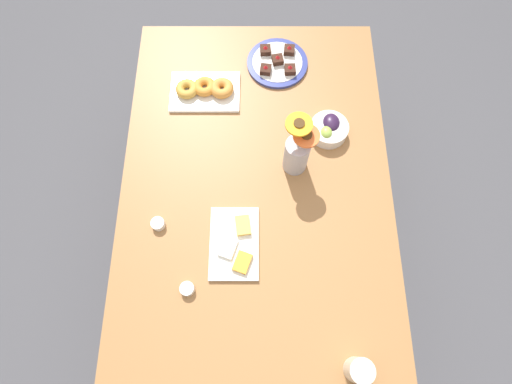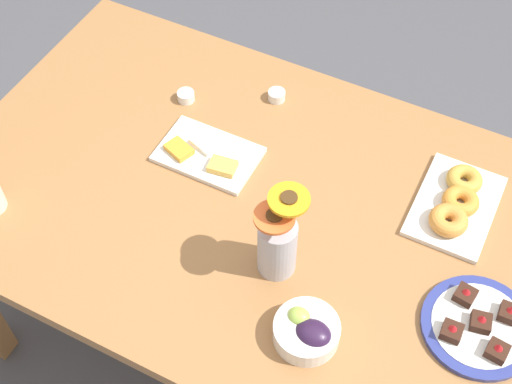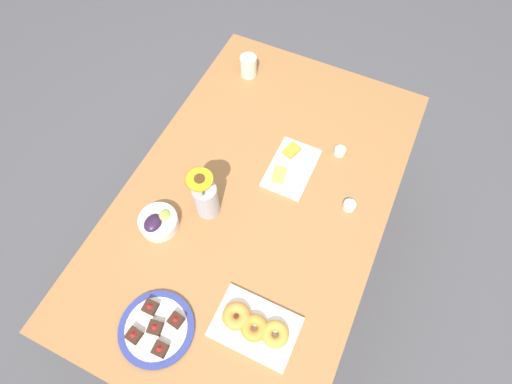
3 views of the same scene
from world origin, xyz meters
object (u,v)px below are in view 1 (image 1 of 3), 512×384
object	(u,v)px
grape_bowl	(329,129)
croissant_platter	(205,90)
cheese_platter	(235,243)
jam_cup_berry	(158,224)
flower_vase	(297,153)
coffee_mug	(359,371)
dessert_plate	(277,62)
jam_cup_honey	(187,289)
dining_table	(256,204)

from	to	relation	value
grape_bowl	croissant_platter	world-z (taller)	grape_bowl
cheese_platter	jam_cup_berry	world-z (taller)	cheese_platter
grape_bowl	jam_cup_berry	xyz separation A→B (m)	(0.38, -0.63, -0.01)
flower_vase	grape_bowl	bearing A→B (deg)	135.67
croissant_platter	flower_vase	world-z (taller)	flower_vase
coffee_mug	dessert_plate	world-z (taller)	coffee_mug
grape_bowl	jam_cup_honey	world-z (taller)	grape_bowl
flower_vase	cheese_platter	bearing A→B (deg)	-35.23
coffee_mug	grape_bowl	world-z (taller)	coffee_mug
grape_bowl	jam_cup_berry	world-z (taller)	grape_bowl
dessert_plate	coffee_mug	bearing A→B (deg)	10.68
croissant_platter	dessert_plate	bearing A→B (deg)	116.22
dining_table	croissant_platter	bearing A→B (deg)	-155.54
grape_bowl	jam_cup_honey	distance (m)	0.79
coffee_mug	croissant_platter	xyz separation A→B (m)	(-1.03, -0.52, -0.03)
grape_bowl	flower_vase	distance (m)	0.20
croissant_platter	jam_cup_honey	xyz separation A→B (m)	(0.79, -0.02, -0.01)
grape_bowl	jam_cup_honey	size ratio (longest dim) A/B	3.05
dining_table	croissant_platter	world-z (taller)	croissant_platter
coffee_mug	cheese_platter	xyz separation A→B (m)	(-0.40, -0.38, -0.04)
jam_cup_honey	jam_cup_berry	world-z (taller)	same
grape_bowl	jam_cup_honey	xyz separation A→B (m)	(0.60, -0.51, -0.01)
coffee_mug	flower_vase	bearing A→B (deg)	-166.89
grape_bowl	croissant_platter	bearing A→B (deg)	-110.86
grape_bowl	flower_vase	world-z (taller)	flower_vase
grape_bowl	dessert_plate	xyz separation A→B (m)	(-0.33, -0.19, -0.02)
cheese_platter	dessert_plate	bearing A→B (deg)	168.26
croissant_platter	coffee_mug	bearing A→B (deg)	26.50
cheese_platter	flower_vase	distance (m)	0.39
cheese_platter	croissant_platter	xyz separation A→B (m)	(-0.63, -0.13, 0.01)
jam_cup_berry	cheese_platter	bearing A→B (deg)	75.69
dining_table	coffee_mug	size ratio (longest dim) A/B	14.35
jam_cup_berry	dessert_plate	distance (m)	0.83
flower_vase	dining_table	bearing A→B (deg)	-48.60
croissant_platter	flower_vase	size ratio (longest dim) A/B	1.03
jam_cup_honey	flower_vase	distance (m)	0.60
croissant_platter	dessert_plate	world-z (taller)	dessert_plate
dining_table	croissant_platter	xyz separation A→B (m)	(-0.45, -0.20, 0.11)
coffee_mug	dessert_plate	xyz separation A→B (m)	(-1.18, -0.22, -0.04)
dining_table	jam_cup_honey	bearing A→B (deg)	-34.27
dining_table	flower_vase	size ratio (longest dim) A/B	5.90
cheese_platter	flower_vase	xyz separation A→B (m)	(-0.31, 0.22, 0.09)
flower_vase	dessert_plate	bearing A→B (deg)	-173.10
dining_table	dessert_plate	bearing A→B (deg)	171.55
grape_bowl	cheese_platter	size ratio (longest dim) A/B	0.56
jam_cup_honey	jam_cup_berry	distance (m)	0.25
croissant_platter	jam_cup_berry	bearing A→B (deg)	-14.16
dessert_plate	grape_bowl	bearing A→B (deg)	30.18
cheese_platter	jam_cup_berry	distance (m)	0.28
jam_cup_honey	dessert_plate	xyz separation A→B (m)	(-0.93, 0.32, -0.00)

